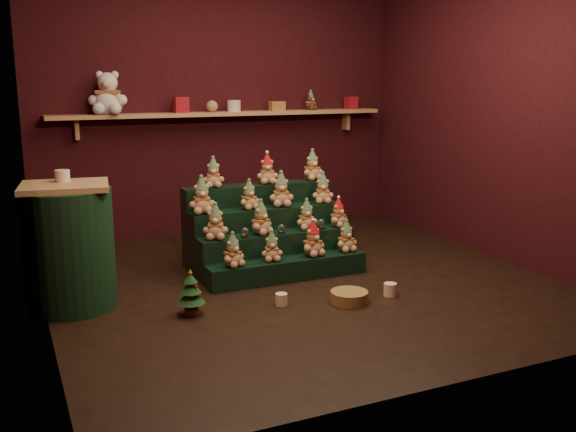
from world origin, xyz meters
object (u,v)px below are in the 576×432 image
mug_left (281,299)px  snow_globe_b (282,229)px  snow_globe_c (321,224)px  wicker_basket (349,297)px  mini_christmas_tree (191,293)px  white_bear (108,87)px  snow_globe_a (245,233)px  side_table (69,247)px  riser_tier_front (288,269)px  brown_bear (311,100)px  mug_right (390,290)px

mug_left → snow_globe_b: bearing=66.0°
snow_globe_c → wicker_basket: snow_globe_c is taller
mini_christmas_tree → snow_globe_b: bearing=32.6°
white_bear → snow_globe_b: bearing=-35.1°
snow_globe_b → snow_globe_a: bearing=180.0°
snow_globe_c → wicker_basket: size_ratio=0.33×
side_table → riser_tier_front: bearing=6.2°
white_bear → mini_christmas_tree: bearing=-67.1°
snow_globe_b → white_bear: size_ratio=0.16×
snow_globe_a → wicker_basket: 1.07m
brown_bear → wicker_basket: bearing=-135.4°
snow_globe_c → brown_bear: size_ratio=0.45×
mini_christmas_tree → riser_tier_front: bearing=25.9°
snow_globe_a → wicker_basket: (0.51, -0.87, -0.36)m
riser_tier_front → mug_left: size_ratio=15.36×
mini_christmas_tree → white_bear: bearing=93.9°
mug_right → white_bear: size_ratio=0.20×
wicker_basket → white_bear: 3.17m
riser_tier_front → mug_left: 0.63m
riser_tier_front → side_table: size_ratio=1.51×
snow_globe_a → mini_christmas_tree: snow_globe_a is taller
side_table → mini_christmas_tree: side_table is taller
side_table → brown_bear: bearing=39.0°
snow_globe_c → mug_right: bearing=-79.5°
wicker_basket → mini_christmas_tree: bearing=168.1°
snow_globe_c → mini_christmas_tree: (-1.37, -0.63, -0.24)m
riser_tier_front → wicker_basket: size_ratio=4.90×
white_bear → brown_bear: white_bear is taller
mini_christmas_tree → white_bear: (-0.15, 2.20, 1.41)m
snow_globe_b → mini_christmas_tree: 1.20m
side_table → mini_christmas_tree: size_ratio=2.70×
snow_globe_c → wicker_basket: 0.97m
mini_christmas_tree → mug_left: mini_christmas_tree is taller
snow_globe_c → side_table: side_table is taller
riser_tier_front → brown_bear: bearing=58.4°
snow_globe_c → riser_tier_front: bearing=-158.0°
snow_globe_c → mug_left: bearing=-134.3°
mug_left → brown_bear: (1.37, 2.29, 1.38)m
snow_globe_b → snow_globe_c: (0.38, 0.00, 0.01)m
snow_globe_b → brown_bear: brown_bear is taller
mug_left → brown_bear: brown_bear is taller
riser_tier_front → wicker_basket: 0.74m
mug_right → brown_bear: bearing=78.2°
white_bear → side_table: bearing=-90.9°
wicker_basket → white_bear: bearing=118.1°
riser_tier_front → wicker_basket: bearing=-75.2°
side_table → mug_left: side_table is taller
snow_globe_a → white_bear: bearing=117.0°
mug_right → brown_bear: (0.51, 2.44, 1.37)m
snow_globe_a → white_bear: white_bear is taller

